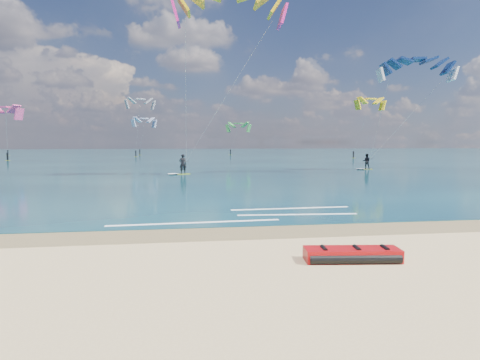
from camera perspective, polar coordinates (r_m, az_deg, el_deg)
name	(u,v)px	position (r m, az deg, el deg)	size (l,w,h in m)	color
ground	(203,169)	(52.53, -4.98, 1.41)	(320.00, 320.00, 0.00)	tan
wet_sand_strip	(267,232)	(16.03, 3.56, -6.90)	(320.00, 2.40, 0.01)	brown
sea	(188,154)	(116.42, -6.99, 3.39)	(320.00, 200.00, 0.04)	#092433
packed_kite_left	(352,261)	(12.62, 14.68, -10.37)	(2.86, 1.16, 0.42)	#AB090C
kitesurfer_main	(207,74)	(42.07, -4.44, 13.87)	(13.24, 7.19, 18.80)	#AACE18
kitesurfer_far	(393,106)	(53.24, 19.77, 9.28)	(11.11, 6.56, 14.22)	gold
shoreline_foam	(260,215)	(19.36, 2.65, -4.70)	(11.45, 3.64, 0.01)	white
distant_kites	(153,133)	(96.40, -11.58, 6.16)	(84.04, 35.68, 12.62)	#DD4180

